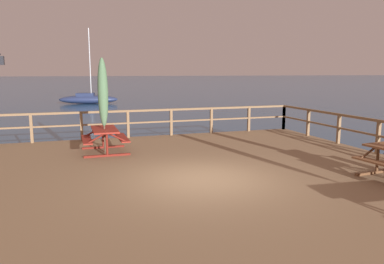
# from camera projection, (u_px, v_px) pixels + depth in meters

# --- Properties ---
(ground_plane) EXTENTS (600.00, 600.00, 0.00)m
(ground_plane) POSITION_uv_depth(u_px,v_px,m) (204.00, 209.00, 9.12)
(ground_plane) COLOR navy
(wooden_deck) EXTENTS (12.51, 12.93, 0.75)m
(wooden_deck) POSITION_uv_depth(u_px,v_px,m) (204.00, 194.00, 9.06)
(wooden_deck) COLOR #846647
(wooden_deck) RESTS_ON ground
(railing_waterside_far) EXTENTS (12.31, 0.10, 1.09)m
(railing_waterside_far) POSITION_uv_depth(u_px,v_px,m) (150.00, 118.00, 14.80)
(railing_waterside_far) COLOR brown
(railing_waterside_far) RESTS_ON wooden_deck
(picnic_table_back_left) EXTENTS (1.40, 1.71, 0.78)m
(picnic_table_back_left) POSITION_uv_depth(u_px,v_px,m) (105.00, 135.00, 11.94)
(picnic_table_back_left) COLOR maroon
(picnic_table_back_left) RESTS_ON wooden_deck
(patio_umbrella_tall_back_right) EXTENTS (0.32, 0.32, 2.99)m
(patio_umbrella_tall_back_right) POSITION_uv_depth(u_px,v_px,m) (103.00, 93.00, 11.66)
(patio_umbrella_tall_back_right) COLOR #4C3828
(patio_umbrella_tall_back_right) RESTS_ON wooden_deck
(sailboat_distant) EXTENTS (6.22, 2.86, 7.72)m
(sailboat_distant) POSITION_uv_depth(u_px,v_px,m) (88.00, 99.00, 38.98)
(sailboat_distant) COLOR navy
(sailboat_distant) RESTS_ON ground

